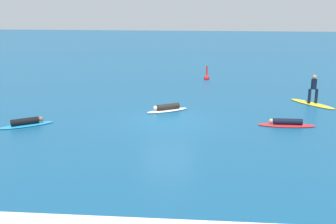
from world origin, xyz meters
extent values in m
plane|color=navy|center=(0.00, 0.00, 0.00)|extent=(120.00, 120.00, 0.00)
ellipsoid|color=red|center=(5.91, -0.26, 0.04)|extent=(2.82, 0.78, 0.08)
cylinder|color=black|center=(5.96, -0.26, 0.22)|extent=(1.41, 0.30, 0.30)
sphere|color=tan|center=(5.15, -0.26, 0.24)|extent=(0.21, 0.21, 0.21)
ellipsoid|color=yellow|center=(8.20, 4.38, 0.04)|extent=(2.51, 2.87, 0.08)
cylinder|color=black|center=(8.40, 4.41, 0.50)|extent=(0.24, 0.24, 0.85)
cylinder|color=black|center=(7.99, 4.35, 0.50)|extent=(0.24, 0.24, 0.85)
cylinder|color=black|center=(8.20, 4.38, 1.22)|extent=(0.46, 0.46, 0.59)
sphere|color=#A37556|center=(8.20, 4.38, 1.64)|extent=(0.36, 0.36, 0.25)
ellipsoid|color=#1E8CD1|center=(-6.93, -1.38, 0.04)|extent=(2.58, 2.05, 0.07)
cylinder|color=black|center=(-6.97, -1.41, 0.23)|extent=(1.28, 1.01, 0.32)
sphere|color=brown|center=(-6.32, -0.97, 0.25)|extent=(0.34, 0.34, 0.25)
ellipsoid|color=white|center=(-0.22, 2.07, 0.04)|extent=(2.41, 1.79, 0.08)
cylinder|color=black|center=(-0.18, 2.10, 0.25)|extent=(1.29, 0.96, 0.33)
sphere|color=beige|center=(-0.84, 1.69, 0.27)|extent=(0.33, 0.33, 0.24)
sphere|color=red|center=(1.94, 11.85, 0.11)|extent=(0.43, 0.43, 0.43)
cylinder|color=red|center=(1.94, 11.85, 0.52)|extent=(0.12, 0.12, 1.04)
camera|label=1|loc=(1.89, -21.45, 6.23)|focal=46.85mm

